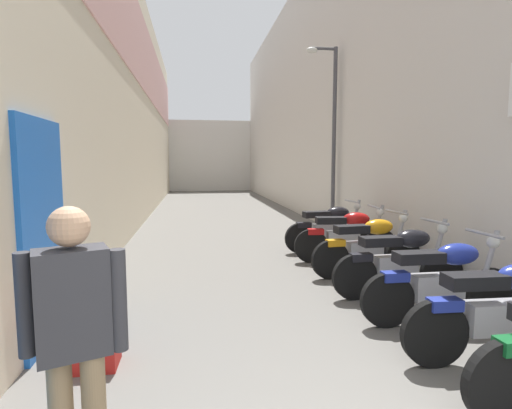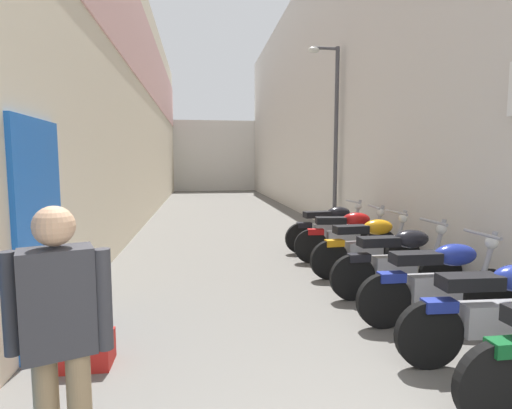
% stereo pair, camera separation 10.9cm
% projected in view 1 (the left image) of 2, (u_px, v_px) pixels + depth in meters
% --- Properties ---
extents(ground_plane, '(40.74, 40.74, 0.00)m').
position_uv_depth(ground_plane, '(233.00, 226.00, 11.24)').
color(ground_plane, '#66635E').
extents(building_left, '(0.45, 24.74, 7.13)m').
position_uv_depth(building_left, '(138.00, 103.00, 12.36)').
color(building_left, beige).
rests_on(building_left, ground).
extents(building_right, '(0.45, 24.74, 7.88)m').
position_uv_depth(building_right, '(309.00, 97.00, 13.21)').
color(building_right, beige).
rests_on(building_right, ground).
extents(building_far_end, '(8.10, 2.00, 4.41)m').
position_uv_depth(building_far_end, '(210.00, 156.00, 26.11)').
color(building_far_end, silver).
rests_on(building_far_end, ground).
extents(motorcycle_second, '(1.85, 0.58, 1.04)m').
position_uv_depth(motorcycle_second, '(504.00, 308.00, 3.52)').
color(motorcycle_second, black).
rests_on(motorcycle_second, ground).
extents(motorcycle_third, '(1.85, 0.58, 1.04)m').
position_uv_depth(motorcycle_third, '(442.00, 280.00, 4.39)').
color(motorcycle_third, black).
rests_on(motorcycle_third, ground).
extents(motorcycle_fourth, '(1.85, 0.58, 1.04)m').
position_uv_depth(motorcycle_fourth, '(400.00, 260.00, 5.28)').
color(motorcycle_fourth, black).
rests_on(motorcycle_fourth, ground).
extents(motorcycle_fifth, '(1.85, 0.58, 1.04)m').
position_uv_depth(motorcycle_fifth, '(368.00, 245.00, 6.24)').
color(motorcycle_fifth, black).
rests_on(motorcycle_fifth, ground).
extents(motorcycle_sixth, '(1.85, 0.58, 1.04)m').
position_uv_depth(motorcycle_sixth, '(346.00, 235.00, 7.12)').
color(motorcycle_sixth, black).
rests_on(motorcycle_sixth, ground).
extents(motorcycle_seventh, '(1.85, 0.58, 1.04)m').
position_uv_depth(motorcycle_seventh, '(330.00, 227.00, 7.99)').
color(motorcycle_seventh, black).
rests_on(motorcycle_seventh, ground).
extents(pedestrian_by_doorway, '(0.52, 0.31, 1.57)m').
position_uv_depth(pedestrian_by_doorway, '(74.00, 336.00, 1.99)').
color(pedestrian_by_doorway, '#8C7251').
rests_on(pedestrian_by_doorway, ground).
extents(plastic_crate, '(0.44, 0.32, 0.28)m').
position_uv_depth(plastic_crate, '(92.00, 352.00, 3.48)').
color(plastic_crate, red).
rests_on(plastic_crate, ground).
extents(street_lamp, '(0.79, 0.18, 4.57)m').
position_uv_depth(street_lamp, '(331.00, 126.00, 9.89)').
color(street_lamp, '#47474C').
rests_on(street_lamp, ground).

